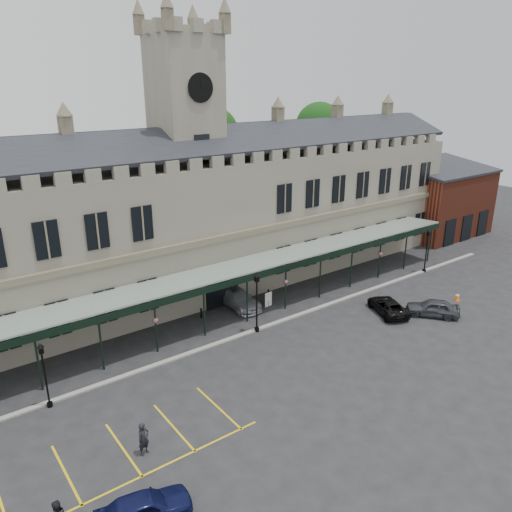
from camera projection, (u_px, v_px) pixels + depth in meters
ground at (306, 359)px, 35.21m from camera, size 140.00×140.00×0.00m
station_building at (191, 222)px, 45.10m from camera, size 60.00×10.36×17.30m
clock_tower at (187, 147)px, 42.94m from camera, size 5.60×5.60×24.80m
canopy at (245, 293)px, 40.06m from camera, size 50.00×4.10×4.30m
brick_annex at (440, 201)px, 62.68m from camera, size 12.40×8.36×9.23m
kerb at (260, 328)px, 39.36m from camera, size 60.00×0.40×0.12m
parking_markings at (127, 454)px, 26.24m from camera, size 16.00×6.00×0.01m
tree_behind_mid at (212, 136)px, 54.34m from camera, size 6.00×6.00×16.00m
tree_behind_right at (319, 128)px, 63.30m from camera, size 6.00×6.00×16.00m
lamp_post_left at (44, 370)px, 29.23m from camera, size 0.41×0.41×4.33m
lamp_post_mid at (257, 297)px, 38.08m from camera, size 0.47×0.47×4.95m
lamp_post_right at (427, 247)px, 50.17m from camera, size 0.43×0.43×4.60m
traffic_cone at (457, 297)px, 44.37m from camera, size 0.47×0.47×0.76m
sign_board at (268, 300)px, 43.17m from camera, size 0.75×0.10×1.29m
bollard_left at (201, 313)px, 41.07m from camera, size 0.16×0.16×0.88m
bollard_right at (268, 295)px, 44.54m from camera, size 0.17×0.17×0.95m
car_left_a at (144, 508)px, 22.05m from camera, size 4.53×2.50×1.46m
car_taxi at (238, 298)px, 43.10m from camera, size 2.16×5.20×1.50m
car_van at (388, 306)px, 41.93m from camera, size 3.63×4.95×1.25m
car_right_a at (433, 308)px, 41.39m from camera, size 4.04×4.39×1.46m
person_a at (144, 439)px, 26.01m from camera, size 0.77×0.61×1.87m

